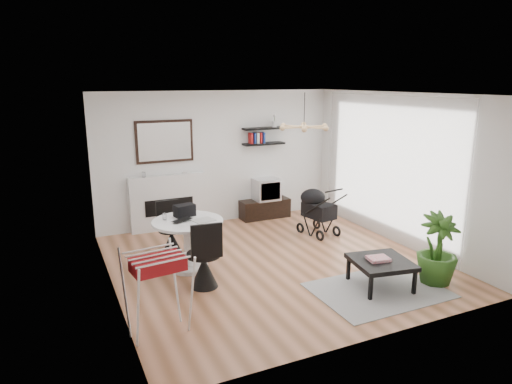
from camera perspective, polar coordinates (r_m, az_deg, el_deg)
name	(u,v)px	position (r m, az deg, el deg)	size (l,w,h in m)	color
floor	(273,262)	(7.54, 2.15, -8.79)	(5.00, 5.00, 0.00)	#945C38
ceiling	(275,94)	(6.97, 2.35, 12.17)	(5.00, 5.00, 0.00)	white
wall_back	(218,158)	(9.39, -4.72, 4.28)	(5.00, 5.00, 0.00)	white
wall_left	(108,199)	(6.42, -18.04, -0.83)	(5.00, 5.00, 0.00)	white
wall_right	(398,169)	(8.55, 17.37, 2.74)	(5.00, 5.00, 0.00)	white
sheer_curtain	(386,168)	(8.63, 15.99, 2.94)	(0.04, 3.60, 2.60)	white
fireplace	(168,196)	(9.14, -10.95, -0.45)	(1.50, 0.17, 2.16)	white
shelf_lower	(264,144)	(9.61, 0.97, 6.05)	(0.90, 0.25, 0.04)	black
shelf_upper	(264,128)	(9.57, 0.98, 7.95)	(0.90, 0.25, 0.04)	black
pendant_lamp	(304,127)	(7.60, 6.02, 8.09)	(0.90, 0.90, 0.10)	tan
tv_console	(265,209)	(9.83, 1.11, -2.10)	(1.08, 0.38, 0.40)	black
crt_tv	(266,189)	(9.73, 1.26, 0.36)	(0.53, 0.46, 0.46)	silver
dining_table	(188,237)	(7.19, -8.46, -5.60)	(1.10, 1.10, 0.80)	white
laptop	(184,221)	(7.03, -8.94, -3.61)	(0.34, 0.22, 0.03)	black
black_bag	(184,210)	(7.30, -8.93, -2.28)	(0.32, 0.19, 0.19)	black
newspaper	(204,220)	(7.06, -6.57, -3.52)	(0.32, 0.26, 0.01)	beige
drinking_glass	(165,217)	(7.18, -11.36, -3.03)	(0.06, 0.06, 0.10)	white
chair_far	(171,238)	(7.93, -10.54, -5.66)	(0.43, 0.43, 0.91)	black
chair_near	(204,266)	(6.62, -6.48, -9.22)	(0.48, 0.50, 1.01)	black
drying_rack	(158,292)	(5.49, -12.17, -12.13)	(0.74, 0.71, 1.00)	white
stroller	(317,213)	(8.85, 7.62, -2.59)	(0.62, 0.85, 0.97)	black
rug	(378,290)	(6.83, 15.02, -11.77)	(1.80, 1.30, 0.01)	#9F9F9F
coffee_table	(381,263)	(6.80, 15.37, -8.55)	(0.91, 0.91, 0.40)	black
magazines	(378,259)	(6.76, 15.05, -8.05)	(0.30, 0.23, 0.04)	#DF374E
potted_plant	(437,249)	(7.14, 21.73, -6.63)	(0.59, 0.59, 1.05)	#2A5518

